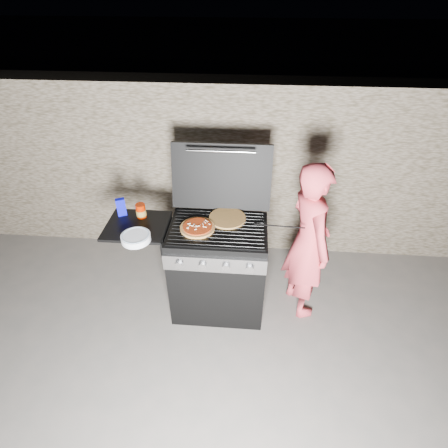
# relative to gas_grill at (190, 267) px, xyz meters

# --- Properties ---
(ground) EXTENTS (50.00, 50.00, 0.00)m
(ground) POSITION_rel_gas_grill_xyz_m (0.25, 0.00, -0.46)
(ground) COLOR #675F58
(stone_wall) EXTENTS (8.00, 0.35, 1.80)m
(stone_wall) POSITION_rel_gas_grill_xyz_m (0.25, 1.05, 0.44)
(stone_wall) COLOR #796C5C
(stone_wall) RESTS_ON ground
(gas_grill) EXTENTS (1.34, 0.79, 0.91)m
(gas_grill) POSITION_rel_gas_grill_xyz_m (0.00, 0.00, 0.00)
(gas_grill) COLOR black
(gas_grill) RESTS_ON ground
(pizza_topped) EXTENTS (0.36, 0.36, 0.03)m
(pizza_topped) POSITION_rel_gas_grill_xyz_m (0.09, -0.03, 0.47)
(pizza_topped) COLOR #CA8E46
(pizza_topped) RESTS_ON gas_grill
(pizza_plain) EXTENTS (0.33, 0.33, 0.02)m
(pizza_plain) POSITION_rel_gas_grill_xyz_m (0.32, 0.13, 0.46)
(pizza_plain) COLOR #B38542
(pizza_plain) RESTS_ON gas_grill
(sauce_jar) EXTENTS (0.11, 0.11, 0.12)m
(sauce_jar) POSITION_rel_gas_grill_xyz_m (-0.41, 0.11, 0.51)
(sauce_jar) COLOR #971A00
(sauce_jar) RESTS_ON gas_grill
(blue_carton) EXTENTS (0.08, 0.07, 0.16)m
(blue_carton) POSITION_rel_gas_grill_xyz_m (-0.58, 0.13, 0.53)
(blue_carton) COLOR #0709AA
(blue_carton) RESTS_ON gas_grill
(plate_stack) EXTENTS (0.24, 0.24, 0.05)m
(plate_stack) POSITION_rel_gas_grill_xyz_m (-0.36, -0.20, 0.47)
(plate_stack) COLOR white
(plate_stack) RESTS_ON gas_grill
(person) EXTENTS (0.51, 0.63, 1.48)m
(person) POSITION_rel_gas_grill_xyz_m (1.00, 0.08, 0.28)
(person) COLOR #D6404B
(person) RESTS_ON ground
(tongs) EXTENTS (0.39, 0.13, 0.08)m
(tongs) POSITION_rel_gas_grill_xyz_m (0.73, 0.00, 0.50)
(tongs) COLOR black
(tongs) RESTS_ON gas_grill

